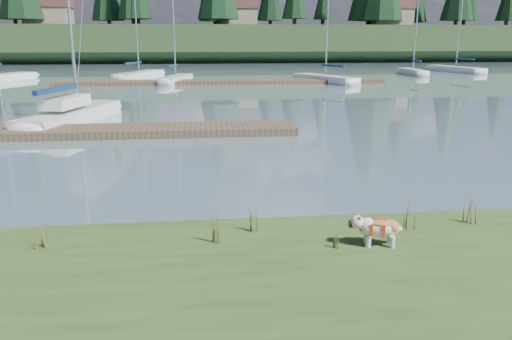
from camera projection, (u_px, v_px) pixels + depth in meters
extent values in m
plane|color=#76909F|center=(197.00, 84.00, 39.60)|extent=(200.00, 200.00, 0.00)
cube|color=#1E3218|center=(199.00, 44.00, 80.25)|extent=(200.00, 20.00, 5.00)
cylinder|color=silver|center=(368.00, 241.00, 8.07)|extent=(0.09, 0.09, 0.19)
cylinder|color=silver|center=(366.00, 237.00, 8.26)|extent=(0.09, 0.09, 0.19)
cylinder|color=silver|center=(392.00, 242.00, 8.06)|extent=(0.09, 0.09, 0.19)
cylinder|color=silver|center=(390.00, 237.00, 8.24)|extent=(0.09, 0.09, 0.19)
ellipsoid|color=silver|center=(380.00, 228.00, 8.11)|extent=(0.67, 0.41, 0.30)
ellipsoid|color=#AB6840|center=(381.00, 222.00, 8.08)|extent=(0.48, 0.36, 0.11)
ellipsoid|color=silver|center=(357.00, 222.00, 8.10)|extent=(0.25, 0.26, 0.22)
cube|color=black|center=(351.00, 224.00, 8.11)|extent=(0.08, 0.12, 0.09)
cube|color=silver|center=(72.00, 117.00, 21.89)|extent=(3.25, 7.10, 0.70)
ellipsoid|color=silver|center=(106.00, 107.00, 25.19)|extent=(1.93, 2.21, 0.70)
cube|color=#0E294C|center=(56.00, 89.00, 20.56)|extent=(0.98, 3.10, 0.20)
cube|color=silver|center=(65.00, 102.00, 21.32)|extent=(1.70, 2.71, 0.45)
cube|color=#4C3D2C|center=(87.00, 132.00, 18.99)|extent=(16.00, 2.00, 0.30)
cube|color=#4C3D2C|center=(222.00, 82.00, 39.77)|extent=(26.00, 2.20, 0.30)
ellipsoid|color=silver|center=(29.00, 76.00, 45.29)|extent=(2.20, 2.39, 0.70)
cube|color=silver|center=(139.00, 76.00, 45.24)|extent=(4.04, 6.98, 0.70)
ellipsoid|color=silver|center=(157.00, 73.00, 48.44)|extent=(2.10, 2.31, 0.70)
cylinder|color=silver|center=(135.00, 7.00, 43.69)|extent=(0.12, 0.12, 10.77)
cube|color=#0E294C|center=(133.00, 63.00, 44.06)|extent=(1.21, 2.62, 0.20)
cube|color=silver|center=(176.00, 80.00, 40.55)|extent=(2.64, 5.58, 0.70)
ellipsoid|color=silver|center=(186.00, 78.00, 43.15)|extent=(1.54, 1.75, 0.70)
cylinder|color=silver|center=(173.00, 18.00, 39.29)|extent=(0.12, 0.12, 8.57)
cube|color=#0E294C|center=(172.00, 66.00, 39.54)|extent=(0.77, 2.14, 0.20)
cube|color=silver|center=(325.00, 80.00, 40.92)|extent=(4.26, 6.69, 0.70)
ellipsoid|color=silver|center=(301.00, 77.00, 43.67)|extent=(2.10, 2.28, 0.70)
cylinder|color=silver|center=(328.00, 7.00, 39.44)|extent=(0.12, 0.12, 10.28)
cube|color=#0E294C|center=(333.00, 66.00, 39.86)|extent=(1.33, 2.48, 0.20)
cube|color=silver|center=(413.00, 73.00, 48.86)|extent=(1.39, 5.31, 0.70)
ellipsoid|color=silver|center=(403.00, 71.00, 51.40)|extent=(1.20, 1.48, 0.70)
cylinder|color=silver|center=(417.00, 23.00, 47.66)|extent=(0.12, 0.12, 8.13)
cube|color=#0E294C|center=(417.00, 61.00, 47.86)|extent=(0.28, 2.10, 0.20)
cube|color=silver|center=(455.00, 70.00, 53.04)|extent=(3.39, 7.45, 0.70)
ellipsoid|color=silver|center=(433.00, 68.00, 56.33)|extent=(2.02, 2.31, 0.70)
cylinder|color=silver|center=(462.00, 11.00, 51.48)|extent=(0.12, 0.12, 10.83)
cube|color=#0E294C|center=(463.00, 59.00, 51.84)|extent=(0.91, 2.85, 0.20)
cone|color=#475B23|center=(212.00, 225.00, 8.20)|extent=(0.03, 0.03, 0.63)
cone|color=brown|center=(219.00, 229.00, 8.16)|extent=(0.03, 0.03, 0.50)
cone|color=#475B23|center=(216.00, 222.00, 8.23)|extent=(0.03, 0.03, 0.69)
cone|color=brown|center=(221.00, 230.00, 8.21)|extent=(0.03, 0.03, 0.44)
cone|color=#475B23|center=(214.00, 228.00, 8.14)|extent=(0.03, 0.03, 0.56)
cone|color=#475B23|center=(249.00, 216.00, 8.78)|extent=(0.03, 0.03, 0.50)
cone|color=brown|center=(256.00, 220.00, 8.74)|extent=(0.03, 0.03, 0.40)
cone|color=#475B23|center=(252.00, 214.00, 8.81)|extent=(0.03, 0.03, 0.55)
cone|color=brown|center=(257.00, 220.00, 8.79)|extent=(0.03, 0.03, 0.35)
cone|color=#475B23|center=(250.00, 219.00, 8.71)|extent=(0.03, 0.03, 0.45)
cone|color=#475B23|center=(408.00, 214.00, 8.78)|extent=(0.03, 0.03, 0.58)
cone|color=brown|center=(415.00, 218.00, 8.74)|extent=(0.03, 0.03, 0.46)
cone|color=#475B23|center=(411.00, 211.00, 8.81)|extent=(0.03, 0.03, 0.64)
cone|color=brown|center=(416.00, 218.00, 8.79)|extent=(0.03, 0.03, 0.41)
cone|color=#475B23|center=(411.00, 217.00, 8.72)|extent=(0.03, 0.03, 0.52)
cone|color=#475B23|center=(39.00, 234.00, 8.04)|extent=(0.03, 0.03, 0.44)
cone|color=brown|center=(45.00, 238.00, 7.99)|extent=(0.03, 0.03, 0.35)
cone|color=#475B23|center=(43.00, 232.00, 8.07)|extent=(0.03, 0.03, 0.48)
cone|color=brown|center=(48.00, 239.00, 8.04)|extent=(0.03, 0.03, 0.31)
cone|color=#475B23|center=(39.00, 238.00, 7.97)|extent=(0.03, 0.03, 0.40)
cone|color=#475B23|center=(331.00, 236.00, 8.07)|extent=(0.03, 0.03, 0.37)
cone|color=brown|center=(339.00, 239.00, 8.02)|extent=(0.03, 0.03, 0.30)
cone|color=#475B23|center=(335.00, 234.00, 8.10)|extent=(0.03, 0.03, 0.41)
cone|color=brown|center=(340.00, 239.00, 8.07)|extent=(0.03, 0.03, 0.26)
cone|color=#475B23|center=(334.00, 239.00, 8.00)|extent=(0.03, 0.03, 0.33)
cone|color=#475B23|center=(465.00, 208.00, 9.10)|extent=(0.03, 0.03, 0.54)
cone|color=brown|center=(472.00, 212.00, 9.06)|extent=(0.03, 0.03, 0.43)
cone|color=#475B23|center=(467.00, 206.00, 9.13)|extent=(0.03, 0.03, 0.60)
cone|color=brown|center=(473.00, 213.00, 9.10)|extent=(0.03, 0.03, 0.38)
cone|color=#475B23|center=(468.00, 211.00, 9.03)|extent=(0.03, 0.03, 0.49)
cube|color=#33281C|center=(183.00, 237.00, 9.23)|extent=(60.00, 0.50, 0.14)
cylinder|color=#382619|center=(24.00, 20.00, 72.03)|extent=(0.60, 0.60, 1.80)
cylinder|color=#382619|center=(133.00, 22.00, 77.40)|extent=(0.60, 0.60, 1.80)
cylinder|color=#382619|center=(219.00, 21.00, 72.96)|extent=(0.60, 0.60, 1.80)
cylinder|color=#382619|center=(294.00, 22.00, 78.02)|extent=(0.60, 0.60, 1.80)
cylinder|color=#382619|center=(379.00, 22.00, 77.42)|extent=(0.60, 0.60, 1.80)
cylinder|color=#382619|center=(456.00, 22.00, 81.72)|extent=(0.60, 0.60, 1.80)
cube|color=gray|center=(49.00, 17.00, 74.13)|extent=(6.00, 5.00, 2.80)
cube|color=brown|center=(48.00, 3.00, 73.58)|extent=(6.30, 5.30, 1.40)
cube|color=gray|center=(237.00, 18.00, 77.93)|extent=(6.00, 5.00, 2.80)
cube|color=brown|center=(236.00, 4.00, 77.39)|extent=(6.30, 5.30, 1.40)
cube|color=gray|center=(390.00, 18.00, 78.45)|extent=(6.00, 5.00, 2.80)
cube|color=brown|center=(390.00, 4.00, 77.91)|extent=(6.30, 5.30, 1.40)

